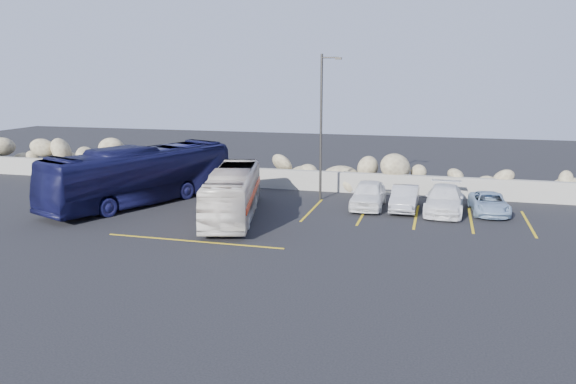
% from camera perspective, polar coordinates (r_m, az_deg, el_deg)
% --- Properties ---
extents(ground, '(90.00, 90.00, 0.00)m').
position_cam_1_polar(ground, '(23.57, -7.59, -5.30)').
color(ground, black).
rests_on(ground, ground).
extents(seawall, '(60.00, 0.40, 1.20)m').
position_cam_1_polar(seawall, '(34.48, 0.10, 1.29)').
color(seawall, gray).
rests_on(seawall, ground).
extents(riprap_pile, '(54.00, 2.80, 2.60)m').
position_cam_1_polar(riprap_pile, '(35.50, 0.60, 2.75)').
color(riprap_pile, '#867557').
rests_on(riprap_pile, ground).
extents(parking_lines, '(18.16, 9.36, 0.01)m').
position_cam_1_polar(parking_lines, '(27.50, 5.95, -2.76)').
color(parking_lines, gold).
rests_on(parking_lines, ground).
extents(lamppost, '(1.14, 0.18, 8.00)m').
position_cam_1_polar(lamppost, '(30.98, 3.48, 6.98)').
color(lamppost, '#312F2C').
rests_on(lamppost, ground).
extents(vintage_bus, '(4.07, 8.92, 2.42)m').
position_cam_1_polar(vintage_bus, '(27.65, -5.63, -0.11)').
color(vintage_bus, beige).
rests_on(vintage_bus, ground).
extents(tour_coach, '(6.74, 11.40, 3.13)m').
position_cam_1_polar(tour_coach, '(31.47, -14.75, 1.67)').
color(tour_coach, '#101137').
rests_on(tour_coach, ground).
extents(car_a, '(1.74, 4.19, 1.42)m').
position_cam_1_polar(car_a, '(29.94, 8.17, -0.23)').
color(car_a, white).
rests_on(car_a, ground).
extents(car_b, '(1.35, 3.76, 1.23)m').
position_cam_1_polar(car_b, '(29.77, 11.76, -0.61)').
color(car_b, '#AAABAF').
rests_on(car_b, ground).
extents(car_c, '(2.07, 4.68, 1.34)m').
position_cam_1_polar(car_c, '(29.68, 15.59, -0.74)').
color(car_c, white).
rests_on(car_c, ground).
extents(car_d, '(1.99, 3.87, 1.05)m').
position_cam_1_polar(car_d, '(30.16, 19.76, -1.09)').
color(car_d, '#89A4C3').
rests_on(car_d, ground).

